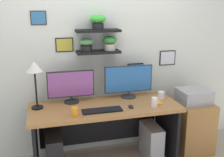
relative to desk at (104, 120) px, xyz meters
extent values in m
cube|color=silver|center=(0.00, 0.38, 0.81)|extent=(4.40, 0.04, 2.70)
cube|color=black|center=(0.00, 0.26, 0.78)|extent=(0.53, 0.20, 0.03)
cube|color=black|center=(0.00, 0.26, 1.04)|extent=(0.53, 0.20, 0.03)
cylinder|color=black|center=(-0.15, 0.26, 0.83)|extent=(0.14, 0.14, 0.07)
ellipsoid|color=#49804C|center=(-0.15, 0.26, 0.91)|extent=(0.18, 0.18, 0.08)
cylinder|color=black|center=(0.00, 0.26, 1.09)|extent=(0.14, 0.14, 0.07)
ellipsoid|color=green|center=(0.00, 0.26, 1.17)|extent=(0.19, 0.19, 0.09)
cylinder|color=#B2A899|center=(0.15, 0.26, 0.83)|extent=(0.14, 0.14, 0.08)
ellipsoid|color=#338533|center=(0.15, 0.26, 0.92)|extent=(0.17, 0.17, 0.10)
cube|color=black|center=(0.97, 0.36, 0.64)|extent=(0.23, 0.02, 0.20)
cube|color=silver|center=(0.97, 0.35, 0.64)|extent=(0.20, 0.00, 0.17)
cube|color=black|center=(-0.39, 0.36, 0.87)|extent=(0.21, 0.02, 0.17)
cube|color=gold|center=(-0.39, 0.35, 0.87)|extent=(0.19, 0.00, 0.15)
cube|color=#2D2D33|center=(-0.67, 0.36, 1.19)|extent=(0.18, 0.02, 0.16)
cube|color=teal|center=(-0.67, 0.35, 1.19)|extent=(0.16, 0.00, 0.14)
cube|color=black|center=(0.52, 0.36, 0.51)|extent=(0.22, 0.02, 0.16)
cube|color=teal|center=(0.52, 0.35, 0.51)|extent=(0.19, 0.00, 0.13)
cube|color=#9E6B38|center=(0.00, -0.06, 0.19)|extent=(1.72, 0.68, 0.04)
cube|color=black|center=(-0.80, -0.06, -0.19)|extent=(0.04, 0.62, 0.71)
cube|color=black|center=(0.80, -0.06, -0.19)|extent=(0.04, 0.62, 0.71)
cube|color=black|center=(0.00, 0.24, -0.15)|extent=(1.52, 0.02, 0.50)
cylinder|color=black|center=(-0.36, 0.15, 0.21)|extent=(0.18, 0.18, 0.02)
cylinder|color=black|center=(-0.36, 0.15, 0.25)|extent=(0.03, 0.03, 0.06)
cube|color=black|center=(-0.36, 0.16, 0.43)|extent=(0.55, 0.02, 0.32)
cube|color=#8C4C99|center=(-0.36, 0.15, 0.43)|extent=(0.53, 0.00, 0.29)
cylinder|color=#2D2D33|center=(0.36, 0.15, 0.21)|extent=(0.18, 0.18, 0.02)
cylinder|color=#2D2D33|center=(0.36, 0.15, 0.26)|extent=(0.03, 0.03, 0.07)
cube|color=#2D2D33|center=(0.36, 0.16, 0.44)|extent=(0.61, 0.02, 0.33)
cube|color=#2866B2|center=(0.36, 0.15, 0.44)|extent=(0.59, 0.00, 0.31)
cube|color=black|center=(-0.07, -0.21, 0.22)|extent=(0.44, 0.14, 0.02)
ellipsoid|color=black|center=(0.27, -0.20, 0.22)|extent=(0.06, 0.09, 0.03)
cylinder|color=black|center=(-0.75, 0.06, 0.22)|extent=(0.13, 0.13, 0.02)
cylinder|color=black|center=(-0.75, 0.06, 0.43)|extent=(0.02, 0.02, 0.40)
cone|color=silver|center=(-0.75, 0.06, 0.69)|extent=(0.18, 0.18, 0.11)
cube|color=orange|center=(0.63, -0.12, 0.21)|extent=(0.10, 0.15, 0.01)
cylinder|color=white|center=(0.73, 0.00, 0.25)|extent=(0.08, 0.08, 0.09)
cylinder|color=orange|center=(-0.37, -0.28, 0.26)|extent=(0.07, 0.07, 0.10)
cylinder|color=white|center=(0.54, -0.24, 0.26)|extent=(0.07, 0.07, 0.11)
cube|color=#9E6B38|center=(1.18, -0.02, -0.21)|extent=(0.44, 0.50, 0.67)
cube|color=#9E9EA3|center=(1.18, -0.02, 0.21)|extent=(0.38, 0.34, 0.17)
cube|color=black|center=(-0.60, -0.09, -0.31)|extent=(0.18, 0.40, 0.47)
cube|color=#99999E|center=(0.59, -0.08, -0.32)|extent=(0.18, 0.40, 0.44)
camera|label=1|loc=(-0.68, -2.94, 1.34)|focal=43.84mm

